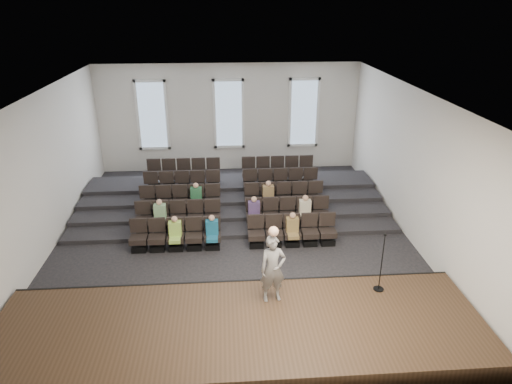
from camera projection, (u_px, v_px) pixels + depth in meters
ground at (234, 238)px, 15.76m from camera, size 14.00×14.00×0.00m
ceiling at (231, 93)px, 13.79m from camera, size 12.00×14.00×0.02m
wall_back at (229, 118)px, 21.22m from camera, size 12.00×0.04×5.00m
wall_front at (242, 304)px, 8.34m from camera, size 12.00×0.04×5.00m
wall_left at (42, 175)px, 14.38m from camera, size 0.04×14.00×5.00m
wall_right at (413, 166)px, 15.18m from camera, size 0.04×14.00×5.00m
stage at (240, 332)px, 10.99m from camera, size 11.80×3.60×0.50m
stage_lip at (237, 289)px, 12.61m from camera, size 11.80×0.06×0.52m
risers at (232, 196)px, 18.59m from camera, size 11.80×4.80×0.60m
seating_rows at (233, 202)px, 16.91m from camera, size 6.80×4.70×1.67m
windows at (229, 114)px, 21.08m from camera, size 8.44×0.10×3.24m
audience at (233, 213)px, 15.74m from camera, size 5.45×2.64×1.10m
speaker at (273, 269)px, 11.42m from camera, size 0.72×0.53×1.81m
mic_stand at (380, 273)px, 11.96m from camera, size 0.28×0.28×1.68m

